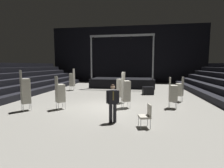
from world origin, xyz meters
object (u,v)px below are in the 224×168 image
object	(u,v)px
chair_stack_mid_left	(60,93)
chair_stack_rear_right	(25,91)
stage_riser	(122,82)
chair_stack_front_left	(72,80)
chair_stack_mid_centre	(173,93)
chair_stack_front_right	(126,90)
chair_stack_mid_right	(180,89)
chair_stack_rear_left	(121,87)
man_with_tie	(113,101)
equipment_road_case	(148,91)
loose_chair_near_man	(146,114)

from	to	relation	value
chair_stack_mid_left	chair_stack_rear_right	xyz separation A→B (m)	(-1.71, -0.60, 0.17)
stage_riser	chair_stack_front_left	xyz separation A→B (m)	(-4.68, -3.18, 0.49)
chair_stack_rear_right	chair_stack_mid_centre	bearing A→B (deg)	54.51
chair_stack_front_right	chair_stack_mid_right	world-z (taller)	chair_stack_front_right
chair_stack_front_right	chair_stack_rear_left	world-z (taller)	same
man_with_tie	chair_stack_mid_centre	xyz separation A→B (m)	(3.05, 2.95, -0.05)
stage_riser	equipment_road_case	size ratio (longest dim) A/B	7.68
chair_stack_rear_left	chair_stack_mid_right	bearing A→B (deg)	-105.42
chair_stack_front_left	chair_stack_mid_left	xyz separation A→B (m)	(2.13, -6.92, -0.13)
chair_stack_mid_centre	chair_stack_mid_left	bearing A→B (deg)	-76.90
chair_stack_front_right	chair_stack_mid_centre	world-z (taller)	chair_stack_front_right
chair_stack_mid_right	chair_stack_rear_left	world-z (taller)	chair_stack_rear_left
man_with_tie	chair_stack_mid_centre	distance (m)	4.24
man_with_tie	loose_chair_near_man	bearing A→B (deg)	145.45
chair_stack_front_right	loose_chair_near_man	bearing A→B (deg)	-3.43
chair_stack_front_left	equipment_road_case	size ratio (longest dim) A/B	2.37
loose_chair_near_man	equipment_road_case	bearing A→B (deg)	-17.50
stage_riser	chair_stack_rear_left	world-z (taller)	stage_riser
chair_stack_front_left	chair_stack_mid_left	size ratio (longest dim) A/B	1.14
man_with_tie	chair_stack_rear_left	bearing A→B (deg)	-109.47
stage_riser	chair_stack_mid_left	distance (m)	10.42
chair_stack_rear_right	chair_stack_front_right	bearing A→B (deg)	57.10
chair_stack_mid_centre	chair_stack_rear_right	distance (m)	8.23
man_with_tie	chair_stack_front_left	xyz separation A→B (m)	(-5.40, 8.68, 0.12)
chair_stack_mid_left	chair_stack_mid_centre	distance (m)	6.43
chair_stack_mid_centre	man_with_tie	bearing A→B (deg)	-43.40
chair_stack_rear_right	man_with_tie	bearing A→B (deg)	28.78
chair_stack_rear_left	equipment_road_case	size ratio (longest dim) A/B	2.28
chair_stack_mid_left	chair_stack_front_left	bearing A→B (deg)	150.90
chair_stack_front_left	chair_stack_front_right	world-z (taller)	chair_stack_front_left
stage_riser	chair_stack_mid_right	size ratio (longest dim) A/B	4.04
chair_stack_mid_right	chair_stack_rear_right	world-z (taller)	chair_stack_rear_right
chair_stack_front_left	equipment_road_case	bearing A→B (deg)	-99.88
chair_stack_rear_left	loose_chair_near_man	world-z (taller)	chair_stack_rear_left
chair_stack_front_right	chair_stack_mid_left	distance (m)	3.73
chair_stack_rear_right	loose_chair_near_man	distance (m)	6.59
chair_stack_mid_right	equipment_road_case	world-z (taller)	chair_stack_mid_right
chair_stack_front_right	chair_stack_front_left	bearing A→B (deg)	-159.21
chair_stack_front_left	chair_stack_mid_right	distance (m)	10.00
stage_riser	chair_stack_front_right	xyz separation A→B (m)	(1.08, -9.25, 0.45)
man_with_tie	chair_stack_rear_left	xyz separation A→B (m)	(-0.06, 3.87, 0.07)
chair_stack_front_left	chair_stack_front_right	distance (m)	8.37
chair_stack_mid_left	equipment_road_case	size ratio (longest dim) A/B	2.09
chair_stack_rear_left	stage_riser	bearing A→B (deg)	-25.28
chair_stack_rear_right	loose_chair_near_man	world-z (taller)	chair_stack_rear_right
chair_stack_mid_left	loose_chair_near_man	distance (m)	5.15
chair_stack_front_right	chair_stack_rear_right	distance (m)	5.54
chair_stack_front_right	chair_stack_rear_left	distance (m)	1.33
chair_stack_front_right	equipment_road_case	bearing A→B (deg)	139.50
chair_stack_front_left	chair_stack_mid_left	world-z (taller)	chair_stack_front_left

